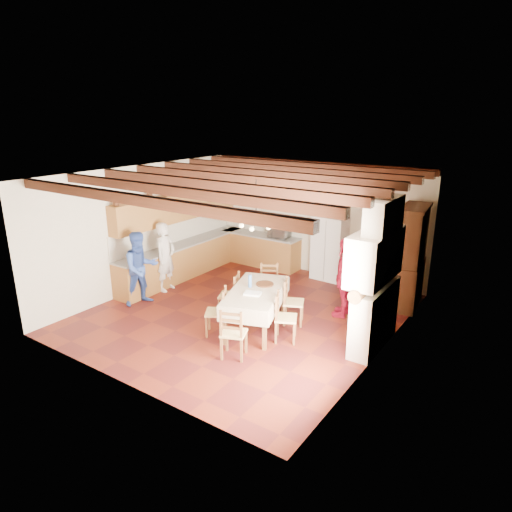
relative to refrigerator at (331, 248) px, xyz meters
The scene contains 31 objects.
floor 3.23m from the refrigerator, 100.16° to the right, with size 6.00×6.50×0.02m, color #4E1714.
ceiling 3.80m from the refrigerator, 100.16° to the right, with size 6.00×6.50×0.02m, color silver.
wall_back 0.89m from the refrigerator, 160.96° to the left, with size 6.00×0.02×3.00m, color beige.
wall_front 6.39m from the refrigerator, 94.97° to the right, with size 6.00×0.02×3.00m, color beige.
wall_left 4.75m from the refrigerator, 139.23° to the right, with size 0.02×6.50×3.00m, color beige.
wall_right 3.99m from the refrigerator, 51.30° to the right, with size 0.02×6.50×3.00m, color beige.
ceiling_beams 3.75m from the refrigerator, 100.16° to the right, with size 6.00×6.30×0.16m, color #321A10, non-canonical shape.
lower_cabinets_left 3.85m from the refrigerator, 148.14° to the right, with size 0.60×4.30×0.86m, color brown.
lower_cabinets_back 2.14m from the refrigerator, behind, with size 2.30×0.60×0.86m, color brown.
countertop_left 3.83m from the refrigerator, 148.14° to the right, with size 0.62×4.30×0.04m, color slate.
countertop_back 2.10m from the refrigerator, behind, with size 2.34×0.62×0.04m, color slate.
backsplash_left 4.09m from the refrigerator, 150.25° to the right, with size 0.03×4.30×0.60m, color silver.
backsplash_back 2.14m from the refrigerator, behind, with size 2.30×0.03×0.60m, color silver.
upper_cabinets 4.06m from the refrigerator, 149.10° to the right, with size 0.35×4.20×0.70m, color brown.
fireplace 3.64m from the refrigerator, 52.91° to the right, with size 0.56×1.60×2.80m, color beige, non-canonical shape.
wall_picture 1.44m from the refrigerator, ahead, with size 0.34×0.03×0.42m, color #332416.
refrigerator is the anchor object (origin of this frame).
hutch 2.31m from the refrigerator, 15.84° to the right, with size 0.53×1.25×2.27m, color #3C1D11, non-canonical shape.
dining_table 3.48m from the refrigerator, 89.47° to the right, with size 1.52×2.09×0.82m.
chandelier 3.75m from the refrigerator, 89.47° to the right, with size 0.47×0.47×0.03m, color black.
chair_left_near 4.18m from the refrigerator, 96.25° to the right, with size 0.42×0.40×0.96m, color brown, non-canonical shape.
chair_left_far 3.43m from the refrigerator, 102.90° to the right, with size 0.42×0.40×0.96m, color brown, non-canonical shape.
chair_right_near 3.70m from the refrigerator, 77.45° to the right, with size 0.42×0.40×0.96m, color brown, non-canonical shape.
chair_right_far 2.94m from the refrigerator, 79.11° to the right, with size 0.42×0.40×0.96m, color brown, non-canonical shape.
chair_end_near 4.67m from the refrigerator, 85.63° to the right, with size 0.42×0.40×0.96m, color brown, non-canonical shape.
chair_end_far 2.47m from the refrigerator, 98.00° to the right, with size 0.42×0.40×0.96m, color brown, non-canonical shape.
person_man 4.20m from the refrigerator, 134.34° to the right, with size 0.62×0.40×1.69m, color silver.
person_woman_blue 4.80m from the refrigerator, 125.48° to the right, with size 0.82×0.64×1.68m, color #3452AA.
person_woman_red 2.29m from the refrigerator, 57.29° to the right, with size 1.02×0.42×1.73m, color #A70F29.
microwave 1.51m from the refrigerator, behind, with size 0.56×0.38×0.31m, color silver.
fridge_vase 0.97m from the refrigerator, ahead, with size 0.26×0.26×0.27m, color #3C1D11.
Camera 1 is at (5.31, -7.33, 4.20)m, focal length 32.00 mm.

